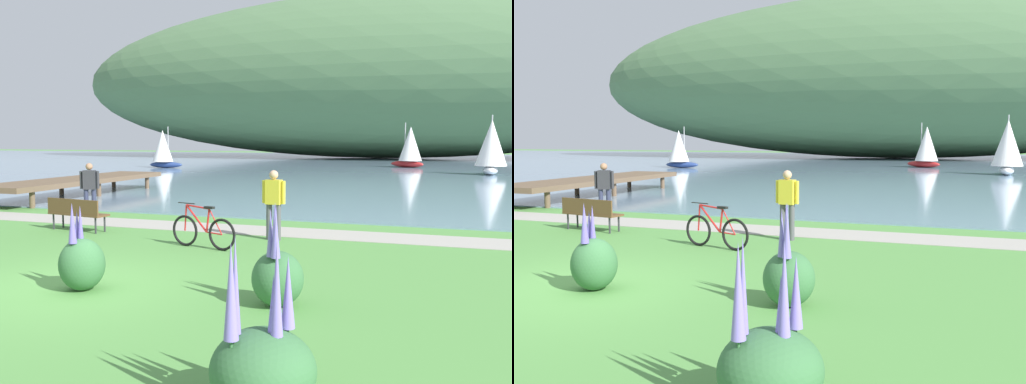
% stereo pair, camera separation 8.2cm
% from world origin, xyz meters
% --- Properties ---
extents(ground_plane, '(200.00, 200.00, 0.00)m').
position_xyz_m(ground_plane, '(0.00, 0.00, 0.00)').
color(ground_plane, '#518E42').
extents(bay_water, '(180.00, 80.00, 0.04)m').
position_xyz_m(bay_water, '(0.00, 48.42, 0.02)').
color(bay_water, '#7A99B2').
rests_on(bay_water, ground).
extents(distant_hillside, '(84.66, 28.00, 20.78)m').
position_xyz_m(distant_hillside, '(-2.58, 65.39, 10.43)').
color(distant_hillside, '#4C7047').
rests_on(distant_hillside, bay_water).
extents(shoreline_path, '(60.00, 1.50, 0.01)m').
position_xyz_m(shoreline_path, '(0.00, 6.46, 0.01)').
color(shoreline_path, '#A39E93').
rests_on(shoreline_path, ground).
extents(park_bench_near_camera, '(1.85, 0.74, 0.88)m').
position_xyz_m(park_bench_near_camera, '(-3.42, 4.81, 0.52)').
color(park_bench_near_camera, brown).
rests_on(park_bench_near_camera, ground).
extents(bicycle_leaning_near_bench, '(1.74, 0.46, 1.01)m').
position_xyz_m(bicycle_leaning_near_bench, '(0.79, 3.76, 0.40)').
color(bicycle_leaning_near_bench, black).
rests_on(bicycle_leaning_near_bench, ground).
extents(person_at_shoreline, '(0.57, 0.35, 1.71)m').
position_xyz_m(person_at_shoreline, '(-4.72, 7.23, 0.98)').
color(person_at_shoreline, '#282D47').
rests_on(person_at_shoreline, ground).
extents(person_on_the_grass, '(0.61, 0.26, 1.71)m').
position_xyz_m(person_on_the_grass, '(1.99, 5.28, 0.98)').
color(person_on_the_grass, '#4C4C51').
rests_on(person_on_the_grass, ground).
extents(echium_bush_closest_to_camera, '(0.75, 0.75, 1.46)m').
position_xyz_m(echium_bush_closest_to_camera, '(0.38, -0.06, 0.47)').
color(echium_bush_closest_to_camera, '#386B3D').
rests_on(echium_bush_closest_to_camera, ground).
extents(echium_bush_beside_closest, '(0.98, 0.98, 1.62)m').
position_xyz_m(echium_bush_beside_closest, '(4.44, -2.93, 0.44)').
color(echium_bush_beside_closest, '#386B3D').
rests_on(echium_bush_beside_closest, ground).
extents(echium_bush_mid_cluster, '(0.78, 0.78, 1.53)m').
position_xyz_m(echium_bush_mid_cluster, '(3.65, 0.15, 0.48)').
color(echium_bush_mid_cluster, '#386B3D').
rests_on(echium_bush_mid_cluster, ground).
extents(sailboat_nearest_to_shore, '(3.26, 2.76, 3.84)m').
position_xyz_m(sailboat_nearest_to_shore, '(2.88, 41.74, 1.85)').
color(sailboat_nearest_to_shore, '#B22323').
rests_on(sailboat_nearest_to_shore, bay_water).
extents(sailboat_mid_bay, '(2.19, 3.54, 4.09)m').
position_xyz_m(sailboat_mid_bay, '(8.76, 33.34, 1.97)').
color(sailboat_mid_bay, white).
rests_on(sailboat_mid_bay, bay_water).
extents(sailboat_toward_hillside, '(3.01, 1.85, 3.48)m').
position_xyz_m(sailboat_toward_hillside, '(-16.96, 34.40, 1.68)').
color(sailboat_toward_hillside, navy).
rests_on(sailboat_toward_hillside, bay_water).
extents(pier_dock, '(2.40, 10.00, 0.80)m').
position_xyz_m(pier_dock, '(-9.00, 12.42, 0.69)').
color(pier_dock, brown).
rests_on(pier_dock, ground).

